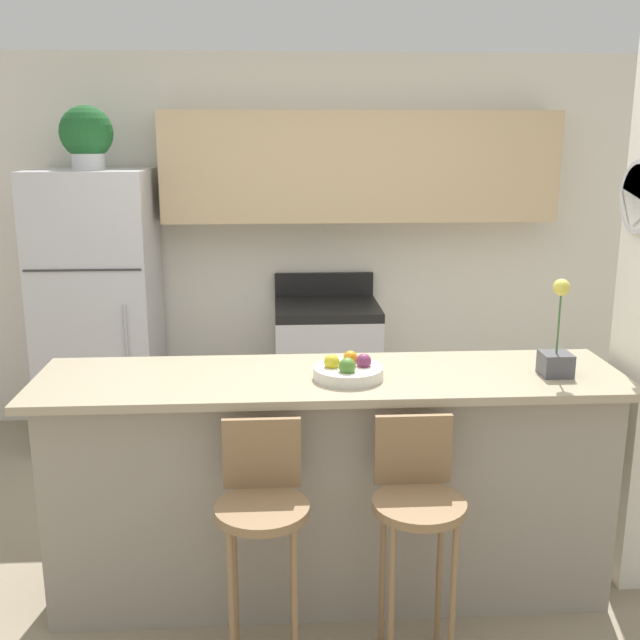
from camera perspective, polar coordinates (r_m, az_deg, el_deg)
ground_plane at (r=3.64m, az=0.77°, el=-19.65°), size 14.00×14.00×0.00m
wall_back at (r=5.20m, az=0.64°, el=8.24°), size 5.60×0.38×2.55m
counter_bar at (r=3.38m, az=0.80°, el=-12.36°), size 2.50×0.64×1.02m
refrigerator at (r=5.10m, az=-16.47°, el=0.75°), size 0.73×0.71×1.80m
stove_range at (r=5.13m, az=0.51°, el=-3.68°), size 0.69×0.64×1.07m
bar_stool_left at (r=2.88m, az=-4.42°, el=-14.34°), size 0.35×0.35×0.97m
bar_stool_right at (r=2.93m, az=7.41°, el=-13.94°), size 0.35×0.35×0.97m
potted_plant_on_fridge at (r=4.97m, az=-17.36°, el=13.28°), size 0.33×0.33×0.39m
orchid_vase at (r=3.31m, az=17.58°, el=-2.20°), size 0.12×0.12×0.42m
fruit_bowl at (r=3.14m, az=2.16°, el=-3.86°), size 0.29×0.29×0.11m
trash_bin at (r=4.97m, az=-9.85°, el=-7.79°), size 0.28×0.28×0.38m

